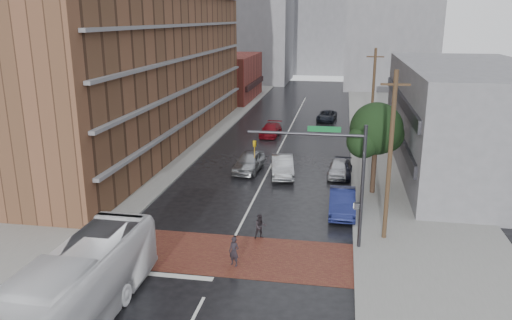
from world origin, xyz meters
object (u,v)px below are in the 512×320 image
at_px(car_parked_near, 342,202).
at_px(car_parked_mid, 342,169).
at_px(pedestrian_b, 260,226).
at_px(car_travel_a, 249,162).
at_px(pedestrian_a, 234,252).
at_px(suv_travel, 327,116).
at_px(transit_bus, 69,297).
at_px(car_parked_far, 339,168).
at_px(car_travel_c, 271,130).
at_px(car_travel_b, 282,166).

relative_size(car_parked_near, car_parked_mid, 1.20).
xyz_separation_m(pedestrian_b, car_travel_a, (-3.18, 13.16, 0.08)).
bearing_deg(car_travel_a, pedestrian_a, -77.11).
xyz_separation_m(car_travel_a, car_parked_near, (7.93, -8.32, -0.04)).
bearing_deg(suv_travel, pedestrian_a, -88.62).
distance_m(transit_bus, car_parked_far, 25.88).
height_order(pedestrian_a, car_travel_c, pedestrian_a).
height_order(car_parked_mid, car_parked_far, car_parked_far).
bearing_deg(transit_bus, pedestrian_b, 60.01).
xyz_separation_m(transit_bus, car_parked_mid, (10.88, 23.58, -1.10)).
relative_size(car_travel_a, car_parked_near, 1.01).
bearing_deg(car_travel_a, car_parked_far, 4.11).
relative_size(pedestrian_b, car_parked_far, 0.37).
relative_size(car_travel_c, car_parked_mid, 1.15).
xyz_separation_m(car_travel_b, car_parked_mid, (4.87, 0.71, -0.24)).
height_order(car_travel_b, car_parked_mid, car_travel_b).
distance_m(suv_travel, car_parked_mid, 23.09).
bearing_deg(car_parked_mid, car_parked_far, -176.74).
distance_m(car_travel_c, suv_travel, 11.15).
bearing_deg(car_parked_near, car_parked_far, 91.75).
distance_m(car_travel_b, car_travel_c, 14.51).
height_order(pedestrian_a, car_travel_b, car_travel_b).
bearing_deg(suv_travel, transit_bus, -94.44).
bearing_deg(transit_bus, car_parked_far, 66.37).
height_order(car_parked_near, car_parked_mid, car_parked_near).
bearing_deg(car_travel_a, suv_travel, 80.77).
xyz_separation_m(pedestrian_b, car_parked_far, (4.40, 13.06, -0.06)).
relative_size(pedestrian_a, car_parked_near, 0.33).
distance_m(pedestrian_a, car_travel_c, 30.25).
distance_m(pedestrian_b, car_travel_b, 12.35).
bearing_deg(car_travel_a, car_travel_b, -10.48).
relative_size(transit_bus, car_parked_near, 2.48).
relative_size(pedestrian_a, car_parked_mid, 0.40).
bearing_deg(car_parked_far, transit_bus, -110.43).
distance_m(car_travel_b, car_parked_mid, 4.92).
bearing_deg(car_parked_mid, suv_travel, 98.43).
bearing_deg(car_travel_b, car_parked_near, -65.79).
relative_size(pedestrian_b, car_travel_c, 0.32).
relative_size(car_travel_a, car_travel_b, 0.98).
distance_m(pedestrian_a, car_parked_mid, 17.55).
xyz_separation_m(car_travel_a, car_parked_far, (7.58, -0.10, -0.14)).
bearing_deg(car_travel_c, pedestrian_b, -79.37).
relative_size(transit_bus, car_parked_far, 2.96).
bearing_deg(car_parked_far, suv_travel, 98.38).
distance_m(car_parked_near, car_parked_far, 8.23).
bearing_deg(car_travel_c, car_travel_a, -86.04).
xyz_separation_m(pedestrian_a, car_travel_b, (0.60, 15.96, 0.02)).
xyz_separation_m(transit_bus, car_travel_a, (3.05, 23.68, -0.85)).
bearing_deg(car_travel_a, car_travel_c, 95.18).
relative_size(pedestrian_b, car_parked_mid, 0.37).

